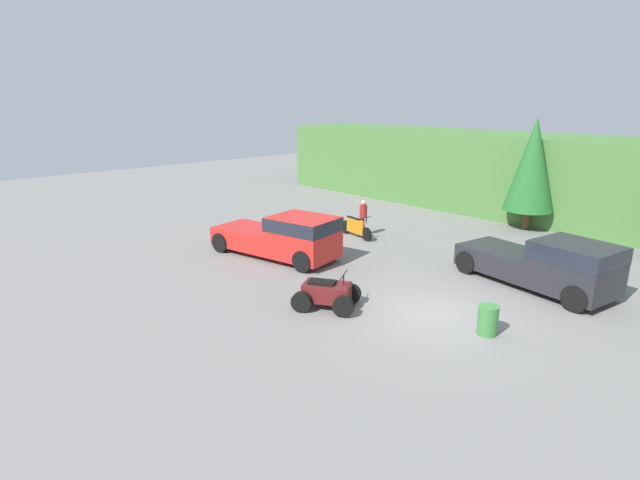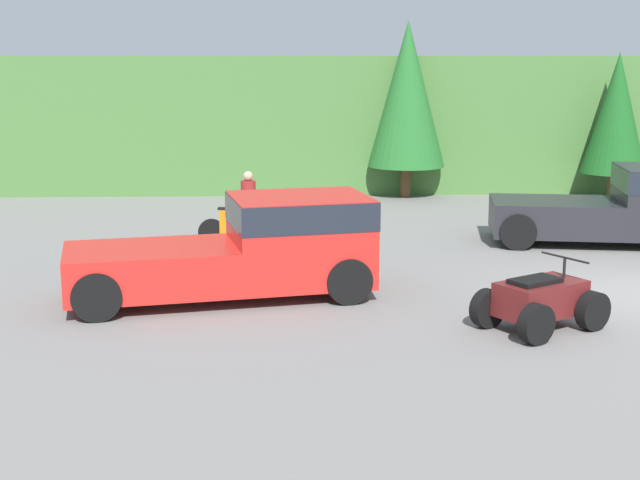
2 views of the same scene
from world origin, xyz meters
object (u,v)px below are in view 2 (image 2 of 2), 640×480
(pickup_truck_red, at_px, (253,245))
(quad_atv, at_px, (540,302))
(pickup_truck_second, at_px, (633,204))
(dirt_bike, at_px, (245,227))
(rider_person, at_px, (249,204))

(pickup_truck_red, bearing_deg, quad_atv, -36.55)
(pickup_truck_second, height_order, quad_atv, pickup_truck_second)
(dirt_bike, height_order, rider_person, rider_person)
(pickup_truck_second, distance_m, dirt_bike, 9.53)
(dirt_bike, height_order, quad_atv, quad_atv)
(quad_atv, bearing_deg, rider_person, 93.71)
(quad_atv, relative_size, rider_person, 1.36)
(pickup_truck_red, xyz_separation_m, dirt_bike, (-0.36, 4.69, -0.54))
(pickup_truck_red, xyz_separation_m, rider_person, (-0.29, 5.13, -0.05))
(quad_atv, bearing_deg, dirt_bike, 95.75)
(pickup_truck_second, bearing_deg, quad_atv, -112.64)
(rider_person, bearing_deg, pickup_truck_second, 13.35)
(pickup_truck_red, bearing_deg, pickup_truck_second, 14.60)
(dirt_bike, bearing_deg, pickup_truck_red, -76.85)
(pickup_truck_red, relative_size, dirt_bike, 2.59)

